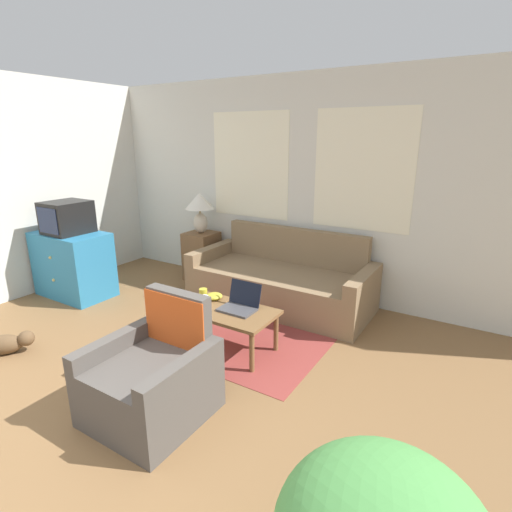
{
  "coord_description": "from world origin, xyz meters",
  "views": [
    {
      "loc": [
        1.97,
        -0.63,
        1.9
      ],
      "look_at": [
        -0.05,
        2.63,
        0.75
      ],
      "focal_mm": 28.0,
      "sensor_mm": 36.0,
      "label": 1
    }
  ],
  "objects_px": {
    "cup_yellow": "(204,301)",
    "cat_black": "(8,343)",
    "television": "(67,217)",
    "coffee_table": "(226,314)",
    "cup_navy": "(203,292)",
    "snack_bowl": "(214,296)",
    "couch": "(282,282)",
    "armchair": "(155,379)",
    "laptop": "(240,303)",
    "table_lamp": "(200,206)"
  },
  "relations": [
    {
      "from": "couch",
      "to": "armchair",
      "type": "distance_m",
      "value": 2.21
    },
    {
      "from": "table_lamp",
      "to": "cat_black",
      "type": "bearing_deg",
      "value": -95.37
    },
    {
      "from": "coffee_table",
      "to": "cup_yellow",
      "type": "height_order",
      "value": "cup_yellow"
    },
    {
      "from": "armchair",
      "to": "laptop",
      "type": "distance_m",
      "value": 1.08
    },
    {
      "from": "television",
      "to": "laptop",
      "type": "bearing_deg",
      "value": -0.34
    },
    {
      "from": "snack_bowl",
      "to": "cat_black",
      "type": "height_order",
      "value": "snack_bowl"
    },
    {
      "from": "cup_navy",
      "to": "snack_bowl",
      "type": "bearing_deg",
      "value": -1.4
    },
    {
      "from": "table_lamp",
      "to": "television",
      "type": "bearing_deg",
      "value": -126.79
    },
    {
      "from": "television",
      "to": "coffee_table",
      "type": "distance_m",
      "value": 2.46
    },
    {
      "from": "cup_navy",
      "to": "cup_yellow",
      "type": "relative_size",
      "value": 0.81
    },
    {
      "from": "cup_navy",
      "to": "couch",
      "type": "bearing_deg",
      "value": 74.12
    },
    {
      "from": "television",
      "to": "snack_bowl",
      "type": "relative_size",
      "value": 3.02
    },
    {
      "from": "armchair",
      "to": "cat_black",
      "type": "relative_size",
      "value": 1.73
    },
    {
      "from": "television",
      "to": "cat_black",
      "type": "relative_size",
      "value": 1.01
    },
    {
      "from": "couch",
      "to": "table_lamp",
      "type": "relative_size",
      "value": 3.91
    },
    {
      "from": "television",
      "to": "table_lamp",
      "type": "bearing_deg",
      "value": 53.21
    },
    {
      "from": "table_lamp",
      "to": "couch",
      "type": "bearing_deg",
      "value": -6.95
    },
    {
      "from": "table_lamp",
      "to": "cup_navy",
      "type": "xyz_separation_m",
      "value": [
        1.03,
        -1.24,
        -0.58
      ]
    },
    {
      "from": "television",
      "to": "cup_navy",
      "type": "height_order",
      "value": "television"
    },
    {
      "from": "couch",
      "to": "cup_navy",
      "type": "xyz_separation_m",
      "value": [
        -0.31,
        -1.08,
        0.17
      ]
    },
    {
      "from": "cat_black",
      "to": "table_lamp",
      "type": "bearing_deg",
      "value": 41.45
    },
    {
      "from": "table_lamp",
      "to": "snack_bowl",
      "type": "distance_m",
      "value": 1.81
    },
    {
      "from": "table_lamp",
      "to": "laptop",
      "type": "bearing_deg",
      "value": -40.79
    },
    {
      "from": "cup_navy",
      "to": "cup_yellow",
      "type": "xyz_separation_m",
      "value": [
        0.16,
        -0.18,
        0.01
      ]
    },
    {
      "from": "armchair",
      "to": "snack_bowl",
      "type": "distance_m",
      "value": 1.19
    },
    {
      "from": "table_lamp",
      "to": "laptop",
      "type": "xyz_separation_m",
      "value": [
        1.51,
        -1.31,
        -0.57
      ]
    },
    {
      "from": "coffee_table",
      "to": "laptop",
      "type": "bearing_deg",
      "value": 35.61
    },
    {
      "from": "cup_yellow",
      "to": "coffee_table",
      "type": "bearing_deg",
      "value": 10.98
    },
    {
      "from": "snack_bowl",
      "to": "armchair",
      "type": "bearing_deg",
      "value": -73.4
    },
    {
      "from": "coffee_table",
      "to": "cat_black",
      "type": "distance_m",
      "value": 2.01
    },
    {
      "from": "couch",
      "to": "cup_navy",
      "type": "height_order",
      "value": "couch"
    },
    {
      "from": "couch",
      "to": "snack_bowl",
      "type": "height_order",
      "value": "couch"
    },
    {
      "from": "laptop",
      "to": "cat_black",
      "type": "xyz_separation_m",
      "value": [
        -1.75,
        -1.2,
        -0.35
      ]
    },
    {
      "from": "armchair",
      "to": "cup_yellow",
      "type": "distance_m",
      "value": 1.02
    },
    {
      "from": "armchair",
      "to": "coffee_table",
      "type": "bearing_deg",
      "value": 95.52
    },
    {
      "from": "television",
      "to": "cat_black",
      "type": "distance_m",
      "value": 1.67
    },
    {
      "from": "television",
      "to": "cat_black",
      "type": "xyz_separation_m",
      "value": [
        0.73,
        -1.21,
        -0.89
      ]
    },
    {
      "from": "table_lamp",
      "to": "cup_yellow",
      "type": "xyz_separation_m",
      "value": [
        1.19,
        -1.42,
        -0.57
      ]
    },
    {
      "from": "coffee_table",
      "to": "cup_navy",
      "type": "relative_size",
      "value": 11.52
    },
    {
      "from": "couch",
      "to": "coffee_table",
      "type": "bearing_deg",
      "value": -86.82
    },
    {
      "from": "coffee_table",
      "to": "cup_navy",
      "type": "bearing_deg",
      "value": 159.92
    },
    {
      "from": "cup_yellow",
      "to": "cat_black",
      "type": "bearing_deg",
      "value": -142.87
    },
    {
      "from": "couch",
      "to": "cup_navy",
      "type": "relative_size",
      "value": 26.36
    },
    {
      "from": "armchair",
      "to": "cat_black",
      "type": "distance_m",
      "value": 1.75
    },
    {
      "from": "cup_yellow",
      "to": "cat_black",
      "type": "distance_m",
      "value": 1.82
    },
    {
      "from": "cat_black",
      "to": "cup_navy",
      "type": "bearing_deg",
      "value": 1.59
    },
    {
      "from": "laptop",
      "to": "snack_bowl",
      "type": "bearing_deg",
      "value": 170.23
    },
    {
      "from": "armchair",
      "to": "television",
      "type": "xyz_separation_m",
      "value": [
        -2.47,
        1.08,
        0.72
      ]
    },
    {
      "from": "table_lamp",
      "to": "coffee_table",
      "type": "height_order",
      "value": "table_lamp"
    },
    {
      "from": "table_lamp",
      "to": "coffee_table",
      "type": "bearing_deg",
      "value": -44.41
    }
  ]
}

